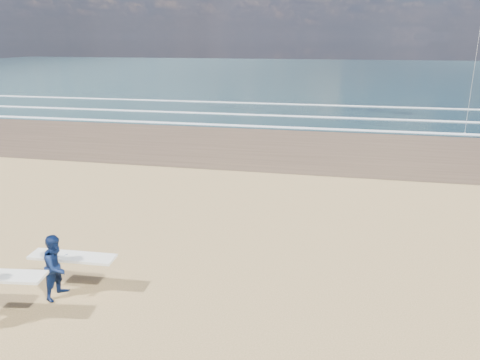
# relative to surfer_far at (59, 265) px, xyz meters

# --- Properties ---
(ocean) EXTENTS (220.00, 100.00, 0.02)m
(ocean) POSITION_rel_surfer_far_xyz_m (19.90, 71.10, -0.83)
(ocean) COLOR #182F36
(ocean) RESTS_ON ground
(surfer_far) EXTENTS (2.22, 1.10, 1.66)m
(surfer_far) POSITION_rel_surfer_far_xyz_m (0.00, 0.00, 0.00)
(surfer_far) COLOR #0D1E4C
(surfer_far) RESTS_ON ground
(kite_1) EXTENTS (6.57, 4.82, 11.58)m
(kite_1) POSITION_rel_surfer_far_xyz_m (16.23, 24.87, 5.85)
(kite_1) COLOR slate
(kite_1) RESTS_ON ground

